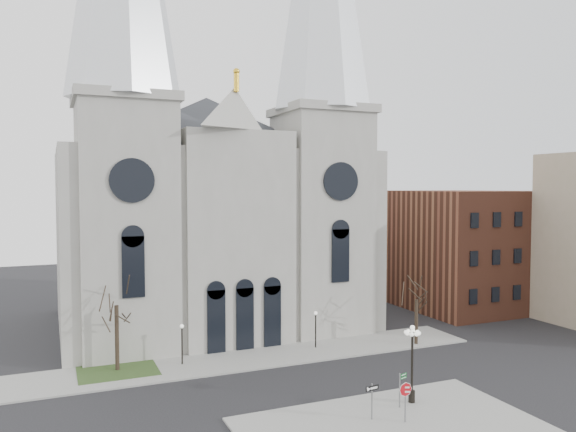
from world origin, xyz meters
name	(u,v)px	position (x,y,z in m)	size (l,w,h in m)	color
ground	(310,405)	(0.00, 0.00, 0.00)	(160.00, 160.00, 0.00)	black
sidewalk_near	(390,426)	(3.00, -5.00, 0.07)	(18.00, 10.00, 0.14)	gray
sidewalk_far	(254,358)	(0.00, 11.00, 0.07)	(40.00, 6.00, 0.14)	gray
grass_patch	(117,371)	(-11.00, 12.00, 0.09)	(6.00, 5.00, 0.18)	#2F491F
cathedral	(215,148)	(0.00, 22.86, 18.48)	(33.00, 26.66, 54.00)	gray
bg_building_brick	(455,248)	(30.00, 22.00, 7.00)	(14.00, 18.00, 14.00)	brown
tree_left	(116,301)	(-11.00, 12.00, 5.58)	(3.20, 3.20, 7.50)	black
tree_right	(417,297)	(15.00, 9.00, 4.47)	(3.20, 3.20, 6.00)	black
ped_lamp_left	(182,337)	(-6.00, 11.50, 2.33)	(0.32, 0.32, 3.26)	black
ped_lamp_right	(316,323)	(6.00, 11.50, 2.33)	(0.32, 0.32, 3.26)	black
stop_sign	(405,394)	(4.10, -4.96, 1.91)	(0.84, 0.35, 2.48)	slate
globe_lamp	(412,354)	(6.33, -2.50, 3.40)	(1.17, 1.17, 5.20)	black
one_way_sign	(372,395)	(2.44, -3.81, 1.64)	(0.98, 0.15, 2.23)	slate
street_name_sign	(400,387)	(5.17, -2.89, 1.47)	(0.69, 0.28, 2.25)	slate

